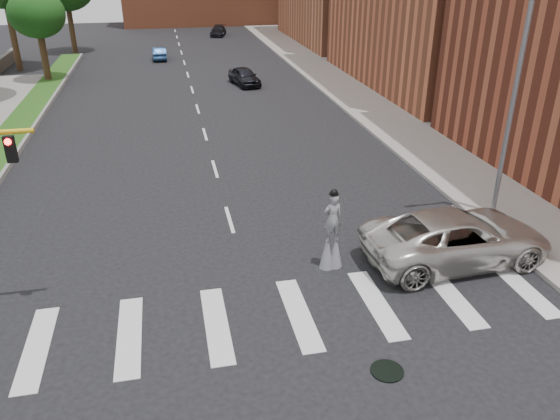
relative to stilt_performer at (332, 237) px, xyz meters
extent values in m
plane|color=black|center=(-3.07, -3.50, -1.21)|extent=(160.00, 160.00, 0.00)
cube|color=#224E16|center=(-14.57, 16.50, -1.09)|extent=(2.00, 60.00, 0.25)
cube|color=gray|center=(-13.52, 16.50, -1.07)|extent=(0.20, 60.00, 0.28)
cube|color=gray|center=(9.43, 21.50, -1.12)|extent=(5.00, 90.00, 0.18)
cylinder|color=black|center=(-0.07, -5.50, -1.19)|extent=(0.90, 0.90, 0.04)
cylinder|color=slate|center=(7.93, 2.50, 3.29)|extent=(0.20, 0.20, 9.00)
cube|color=black|center=(-9.57, -0.50, 4.09)|extent=(0.28, 0.18, 0.75)
cylinder|color=#FF0C0C|center=(-9.57, -0.60, 4.34)|extent=(0.18, 0.06, 0.18)
cylinder|color=#382716|center=(0.16, 0.01, -0.70)|extent=(0.07, 0.07, 1.03)
cylinder|color=#382716|center=(-0.16, -0.01, -0.70)|extent=(0.07, 0.07, 1.03)
cone|color=slate|center=(0.16, 0.01, -0.57)|extent=(0.52, 0.52, 1.29)
cone|color=slate|center=(-0.16, -0.01, -0.57)|extent=(0.52, 0.52, 1.29)
imported|color=slate|center=(0.00, 0.00, 0.72)|extent=(0.69, 0.48, 1.81)
sphere|color=black|center=(0.00, 0.00, 1.68)|extent=(0.26, 0.26, 0.26)
cylinder|color=black|center=(0.00, 0.00, 1.63)|extent=(0.34, 0.34, 0.02)
cube|color=yellow|center=(-0.01, 0.14, 1.21)|extent=(0.22, 0.05, 0.10)
imported|color=beige|center=(4.53, -0.50, -0.27)|extent=(6.96, 3.50, 1.89)
imported|color=black|center=(1.34, 29.27, -0.49)|extent=(2.55, 4.51, 1.45)
imported|color=navy|center=(-5.42, 42.63, -0.58)|extent=(1.35, 3.83, 1.26)
imported|color=black|center=(2.30, 58.32, -0.59)|extent=(2.70, 4.57, 1.24)
cylinder|color=#382716|center=(-18.36, 39.79, 2.13)|extent=(0.56, 0.56, 6.69)
cylinder|color=#382716|center=(-14.88, 33.89, 0.99)|extent=(0.56, 0.56, 4.40)
ellipsoid|color=#113A11|center=(-14.88, 33.89, 4.32)|extent=(4.52, 4.52, 3.84)
cylinder|color=#382716|center=(-14.48, 48.87, 1.44)|extent=(0.56, 0.56, 5.32)
camera|label=1|loc=(-5.27, -16.03, 9.08)|focal=35.00mm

